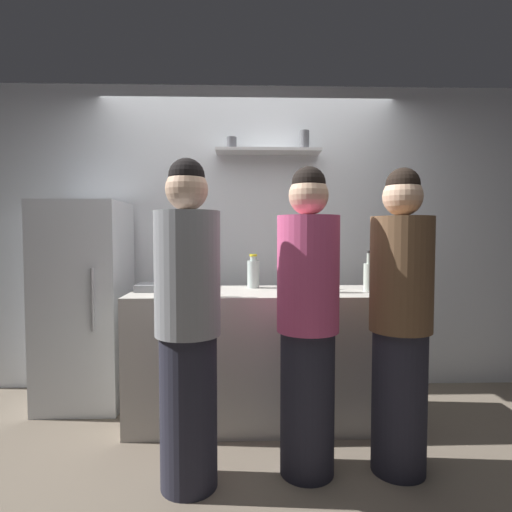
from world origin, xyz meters
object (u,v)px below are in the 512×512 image
utensil_holder (183,287)px  person_grey_hoodie (188,326)px  baking_pan (162,287)px  person_pink_top (308,323)px  wine_bottle_green_glass (205,281)px  wine_bottle_dark_glass (287,272)px  wine_bottle_pale_glass (369,276)px  refrigerator (85,304)px  water_bottle_plastic (253,273)px  wine_bottle_amber_glass (319,274)px  person_brown_jacket (400,323)px

utensil_holder → person_grey_hoodie: (0.12, -0.62, -0.13)m
baking_pan → person_pink_top: 1.20m
baking_pan → wine_bottle_green_glass: size_ratio=1.21×
wine_bottle_green_glass → wine_bottle_dark_glass: 0.67m
baking_pan → utensil_holder: 0.29m
utensil_holder → person_pink_top: bearing=-34.2°
wine_bottle_dark_glass → wine_bottle_pale_glass: bearing=-11.8°
baking_pan → person_pink_top: size_ratio=0.20×
baking_pan → refrigerator: bearing=157.2°
wine_bottle_green_glass → wine_bottle_pale_glass: 1.16m
wine_bottle_green_glass → wine_bottle_dark_glass: (0.57, 0.36, 0.03)m
refrigerator → water_bottle_plastic: (1.31, -0.14, 0.25)m
utensil_holder → wine_bottle_amber_glass: 0.94m
water_bottle_plastic → person_pink_top: person_pink_top is taller
wine_bottle_dark_glass → person_grey_hoodie: (-0.61, -0.88, -0.20)m
wine_bottle_pale_glass → person_pink_top: size_ratio=0.17×
utensil_holder → wine_bottle_dark_glass: size_ratio=0.63×
person_grey_hoodie → person_brown_jacket: size_ratio=1.02×
baking_pan → person_grey_hoodie: (0.30, -0.84, -0.10)m
baking_pan → utensil_holder: (0.18, -0.22, 0.03)m
utensil_holder → water_bottle_plastic: bearing=36.1°
wine_bottle_pale_glass → water_bottle_plastic: wine_bottle_pale_glass is taller
refrigerator → utensil_holder: (0.83, -0.49, 0.19)m
utensil_holder → person_grey_hoodie: person_grey_hoodie is taller
refrigerator → person_grey_hoodie: bearing=-49.5°
utensil_holder → wine_bottle_amber_glass: bearing=5.5°
wine_bottle_dark_glass → person_pink_top: (0.04, -0.78, -0.22)m
utensil_holder → water_bottle_plastic: 0.60m
baking_pan → person_pink_top: person_pink_top is taller
refrigerator → person_pink_top: person_pink_top is taller
refrigerator → wine_bottle_amber_glass: 1.83m
person_pink_top → utensil_holder: bearing=94.6°
wine_bottle_amber_glass → person_pink_top: person_pink_top is taller
refrigerator → baking_pan: bearing=-22.8°
water_bottle_plastic → person_grey_hoodie: 1.05m
wine_bottle_green_glass → person_pink_top: 0.76m
water_bottle_plastic → person_brown_jacket: person_brown_jacket is taller
wine_bottle_amber_glass → baking_pan: bearing=173.4°
wine_bottle_amber_glass → wine_bottle_dark_glass: bearing=140.9°
baking_pan → water_bottle_plastic: water_bottle_plastic is taller
water_bottle_plastic → wine_bottle_amber_glass: bearing=-29.8°
wine_bottle_green_glass → person_grey_hoodie: bearing=-94.3°
utensil_holder → wine_bottle_dark_glass: 0.77m
water_bottle_plastic → person_grey_hoodie: person_grey_hoodie is taller
refrigerator → person_brown_jacket: (2.11, -1.01, 0.05)m
utensil_holder → person_pink_top: size_ratio=0.13×
wine_bottle_green_glass → person_brown_jacket: bearing=-20.1°
wine_bottle_amber_glass → person_brown_jacket: (0.34, -0.60, -0.21)m
wine_bottle_pale_glass → utensil_holder: bearing=-173.8°
wine_bottle_green_glass → wine_bottle_pale_glass: bearing=12.1°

